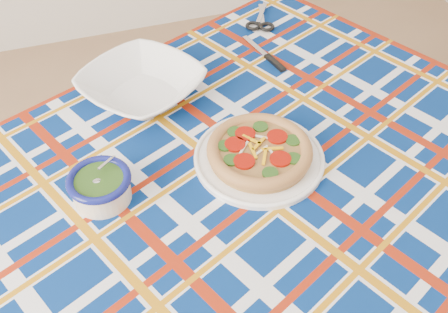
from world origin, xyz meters
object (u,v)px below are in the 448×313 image
object	(u,v)px
pesto_bowl	(100,185)
serving_bowl	(142,86)
main_focaccia_plate	(259,151)
dining_table	(203,212)

from	to	relation	value
pesto_bowl	serving_bowl	xyz separation A→B (m)	(0.14, 0.28, -0.00)
main_focaccia_plate	pesto_bowl	bearing A→B (deg)	179.57
dining_table	main_focaccia_plate	world-z (taller)	main_focaccia_plate
dining_table	main_focaccia_plate	bearing A→B (deg)	-8.57
main_focaccia_plate	pesto_bowl	xyz separation A→B (m)	(-0.32, 0.00, 0.01)
main_focaccia_plate	serving_bowl	bearing A→B (deg)	122.67
serving_bowl	pesto_bowl	bearing A→B (deg)	-116.36
dining_table	pesto_bowl	size ratio (longest dim) A/B	14.00
pesto_bowl	dining_table	bearing A→B (deg)	-12.62
pesto_bowl	serving_bowl	size ratio (longest dim) A/B	0.46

